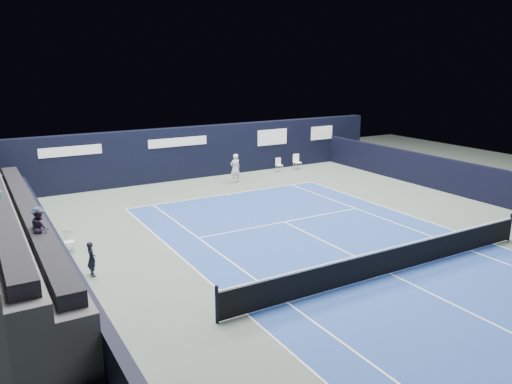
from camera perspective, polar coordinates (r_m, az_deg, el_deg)
ground at (r=18.76m, az=10.73°, el=-7.01°), size 48.00×48.00×0.00m
court_surface at (r=17.43m, az=15.07°, el=-9.00°), size 10.97×23.77×0.01m
enclosure_wall_right at (r=28.55m, az=21.62°, el=1.61°), size 0.30×22.00×1.80m
folding_chair_back_a at (r=32.08m, az=2.62°, el=3.25°), size 0.42×0.41×0.87m
folding_chair_back_b at (r=32.77m, az=4.67°, el=3.60°), size 0.48×0.47×1.00m
line_judge_chair at (r=19.88m, az=-20.61°, el=-5.05°), size 0.42×0.41×0.81m
line_judge at (r=17.35m, az=-18.28°, el=-7.26°), size 0.33×0.46×1.18m
court_markings at (r=17.43m, az=15.07°, el=-8.98°), size 11.03×23.83×0.00m
tennis_net at (r=17.24m, az=15.18°, el=-7.46°), size 12.90×0.10×1.10m
back_sponsor_wall at (r=30.35m, az=-7.30°, el=4.52°), size 26.00×0.63×3.10m
side_barrier_left at (r=18.24m, az=-21.83°, el=-6.47°), size 0.33×22.00×1.20m
tennis_player at (r=29.02m, az=-2.39°, el=2.74°), size 0.63×0.83×1.69m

